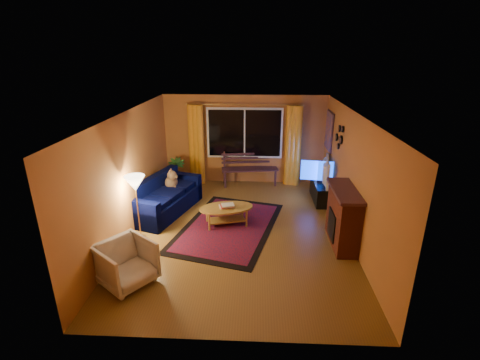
{
  "coord_description": "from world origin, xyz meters",
  "views": [
    {
      "loc": [
        0.33,
        -6.57,
        3.62
      ],
      "look_at": [
        0.0,
        0.3,
        1.05
      ],
      "focal_mm": 26.0,
      "sensor_mm": 36.0,
      "label": 1
    }
  ],
  "objects_px": {
    "floor_lamp": "(138,209)",
    "tv_console": "(321,191)",
    "sofa": "(165,196)",
    "armchair": "(126,262)",
    "bench": "(250,177)",
    "coffee_table": "(226,216)"
  },
  "relations": [
    {
      "from": "floor_lamp",
      "to": "tv_console",
      "type": "distance_m",
      "value": 4.56
    },
    {
      "from": "sofa",
      "to": "floor_lamp",
      "type": "height_order",
      "value": "floor_lamp"
    },
    {
      "from": "armchair",
      "to": "tv_console",
      "type": "distance_m",
      "value": 5.19
    },
    {
      "from": "floor_lamp",
      "to": "bench",
      "type": "bearing_deg",
      "value": 55.72
    },
    {
      "from": "bench",
      "to": "sofa",
      "type": "distance_m",
      "value": 2.72
    },
    {
      "from": "sofa",
      "to": "tv_console",
      "type": "relative_size",
      "value": 1.78
    },
    {
      "from": "armchair",
      "to": "tv_console",
      "type": "relative_size",
      "value": 0.7
    },
    {
      "from": "bench",
      "to": "floor_lamp",
      "type": "bearing_deg",
      "value": -132.64
    },
    {
      "from": "floor_lamp",
      "to": "armchair",
      "type": "bearing_deg",
      "value": -80.14
    },
    {
      "from": "bench",
      "to": "sofa",
      "type": "height_order",
      "value": "sofa"
    },
    {
      "from": "floor_lamp",
      "to": "coffee_table",
      "type": "bearing_deg",
      "value": 22.04
    },
    {
      "from": "floor_lamp",
      "to": "tv_console",
      "type": "height_order",
      "value": "floor_lamp"
    },
    {
      "from": "bench",
      "to": "sofa",
      "type": "bearing_deg",
      "value": -144.12
    },
    {
      "from": "coffee_table",
      "to": "tv_console",
      "type": "bearing_deg",
      "value": 32.33
    },
    {
      "from": "bench",
      "to": "floor_lamp",
      "type": "xyz_separation_m",
      "value": [
        -2.16,
        -3.17,
        0.44
      ]
    },
    {
      "from": "bench",
      "to": "armchair",
      "type": "relative_size",
      "value": 1.94
    },
    {
      "from": "bench",
      "to": "armchair",
      "type": "distance_m",
      "value": 4.98
    },
    {
      "from": "sofa",
      "to": "floor_lamp",
      "type": "xyz_separation_m",
      "value": [
        -0.21,
        -1.27,
        0.26
      ]
    },
    {
      "from": "bench",
      "to": "sofa",
      "type": "xyz_separation_m",
      "value": [
        -1.95,
        -1.9,
        0.18
      ]
    },
    {
      "from": "sofa",
      "to": "tv_console",
      "type": "xyz_separation_m",
      "value": [
        3.79,
        0.87,
        -0.18
      ]
    },
    {
      "from": "bench",
      "to": "tv_console",
      "type": "bearing_deg",
      "value": -37.37
    },
    {
      "from": "bench",
      "to": "armchair",
      "type": "height_order",
      "value": "armchair"
    }
  ]
}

